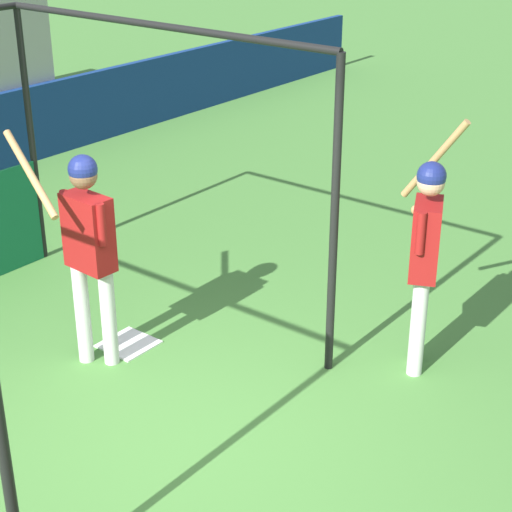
{
  "coord_description": "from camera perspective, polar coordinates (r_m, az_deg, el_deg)",
  "views": [
    {
      "loc": [
        -3.71,
        -3.68,
        3.94
      ],
      "look_at": [
        1.31,
        0.23,
        1.03
      ],
      "focal_mm": 60.0,
      "sensor_mm": 36.0,
      "label": 1
    }
  ],
  "objects": [
    {
      "name": "home_plate",
      "position": [
        7.85,
        -8.5,
        -5.82
      ],
      "size": [
        0.44,
        0.44,
        0.02
      ],
      "color": "white",
      "rests_on": "ground"
    },
    {
      "name": "ground_plane",
      "position": [
        6.54,
        -5.6,
        -12.6
      ],
      "size": [
        60.0,
        60.0,
        0.0
      ],
      "primitive_type": "plane",
      "color": "#477F38"
    },
    {
      "name": "player_waiting",
      "position": [
        7.05,
        11.21,
        0.62
      ],
      "size": [
        0.63,
        0.61,
        2.14
      ],
      "rotation": [
        0.0,
        0.0,
        0.44
      ],
      "color": "silver",
      "rests_on": "ground"
    },
    {
      "name": "player_batter",
      "position": [
        7.13,
        -11.17,
        1.05
      ],
      "size": [
        0.53,
        0.92,
        2.03
      ],
      "rotation": [
        0.0,
        0.0,
        1.52
      ],
      "color": "silver",
      "rests_on": "ground"
    }
  ]
}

